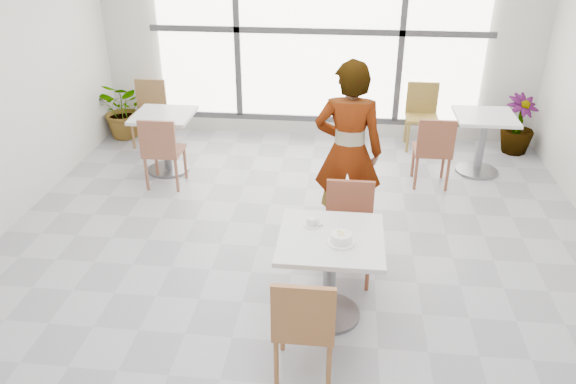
# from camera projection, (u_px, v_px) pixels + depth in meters

# --- Properties ---
(floor) EXTENTS (7.00, 7.00, 0.00)m
(floor) POSITION_uv_depth(u_px,v_px,m) (292.00, 275.00, 5.09)
(floor) COLOR #9E9EA5
(floor) RESTS_ON ground
(wall_back) EXTENTS (6.00, 0.00, 6.00)m
(wall_back) POSITION_uv_depth(u_px,v_px,m) (319.00, 30.00, 7.50)
(wall_back) COLOR silver
(wall_back) RESTS_ON ground
(window) EXTENTS (4.60, 0.07, 2.52)m
(window) POSITION_uv_depth(u_px,v_px,m) (318.00, 31.00, 7.44)
(window) COLOR white
(window) RESTS_ON ground
(main_table) EXTENTS (0.80, 0.80, 0.75)m
(main_table) POSITION_uv_depth(u_px,v_px,m) (330.00, 262.00, 4.36)
(main_table) COLOR silver
(main_table) RESTS_ON ground
(chair_near) EXTENTS (0.42, 0.42, 0.87)m
(chair_near) POSITION_uv_depth(u_px,v_px,m) (304.00, 322.00, 3.77)
(chair_near) COLOR #A16739
(chair_near) RESTS_ON ground
(chair_far) EXTENTS (0.42, 0.42, 0.87)m
(chair_far) POSITION_uv_depth(u_px,v_px,m) (349.00, 224.00, 4.92)
(chair_far) COLOR brown
(chair_far) RESTS_ON ground
(oatmeal_bowl) EXTENTS (0.21, 0.21, 0.09)m
(oatmeal_bowl) POSITION_uv_depth(u_px,v_px,m) (341.00, 238.00, 4.16)
(oatmeal_bowl) COLOR white
(oatmeal_bowl) RESTS_ON main_table
(coffee_cup) EXTENTS (0.16, 0.13, 0.07)m
(coffee_cup) POSITION_uv_depth(u_px,v_px,m) (312.00, 222.00, 4.39)
(coffee_cup) COLOR white
(coffee_cup) RESTS_ON main_table
(person) EXTENTS (0.67, 0.46, 1.79)m
(person) POSITION_uv_depth(u_px,v_px,m) (348.00, 152.00, 5.33)
(person) COLOR black
(person) RESTS_ON ground
(bg_table_left) EXTENTS (0.70, 0.70, 0.75)m
(bg_table_left) POSITION_uv_depth(u_px,v_px,m) (165.00, 134.00, 6.87)
(bg_table_left) COLOR silver
(bg_table_left) RESTS_ON ground
(bg_table_right) EXTENTS (0.70, 0.70, 0.75)m
(bg_table_right) POSITION_uv_depth(u_px,v_px,m) (482.00, 136.00, 6.83)
(bg_table_right) COLOR white
(bg_table_right) RESTS_ON ground
(bg_chair_left_near) EXTENTS (0.42, 0.42, 0.87)m
(bg_chair_left_near) POSITION_uv_depth(u_px,v_px,m) (162.00, 148.00, 6.44)
(bg_chair_left_near) COLOR brown
(bg_chair_left_near) RESTS_ON ground
(bg_chair_left_far) EXTENTS (0.42, 0.42, 0.87)m
(bg_chair_left_far) POSITION_uv_depth(u_px,v_px,m) (150.00, 108.00, 7.71)
(bg_chair_left_far) COLOR brown
(bg_chair_left_far) RESTS_ON ground
(bg_chair_right_near) EXTENTS (0.42, 0.42, 0.87)m
(bg_chair_right_near) POSITION_uv_depth(u_px,v_px,m) (433.00, 148.00, 6.46)
(bg_chair_right_near) COLOR brown
(bg_chair_right_near) RESTS_ON ground
(bg_chair_right_far) EXTENTS (0.42, 0.42, 0.87)m
(bg_chair_right_far) POSITION_uv_depth(u_px,v_px,m) (422.00, 111.00, 7.60)
(bg_chair_right_far) COLOR olive
(bg_chair_right_far) RESTS_ON ground
(plant_left) EXTENTS (0.94, 0.89, 0.83)m
(plant_left) POSITION_uv_depth(u_px,v_px,m) (125.00, 110.00, 7.92)
(plant_left) COLOR #45723A
(plant_left) RESTS_ON ground
(plant_right) EXTENTS (0.58, 0.58, 0.79)m
(plant_right) POSITION_uv_depth(u_px,v_px,m) (518.00, 125.00, 7.44)
(plant_right) COLOR #41873E
(plant_right) RESTS_ON ground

